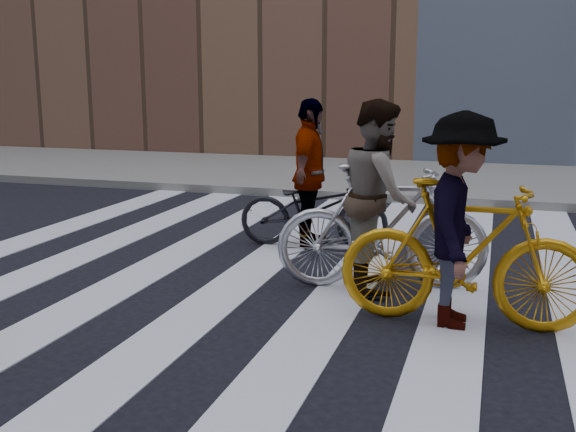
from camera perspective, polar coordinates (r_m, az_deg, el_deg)
The scene contains 9 objects.
ground at distance 6.85m, azimuth 0.12°, elevation -6.03°, with size 100.00×100.00×0.00m, color black.
sidewalk_far at distance 14.02m, azimuth 9.25°, elevation 3.20°, with size 100.00×5.00×0.15m, color gray.
zebra_crosswalk at distance 6.85m, azimuth 0.12°, elevation -5.98°, with size 8.25×10.00×0.01m.
bike_silver_mid at distance 6.72m, azimuth 8.03°, elevation -0.93°, with size 0.59×2.09×1.26m, color #B0B2BB.
bike_yellow_right at distance 5.83m, azimuth 14.70°, elevation -3.13°, with size 0.59×2.09×1.26m, color orange.
bike_dark_rear at distance 8.34m, azimuth 2.15°, elevation 0.60°, with size 0.65×1.85×0.97m, color black.
rider_mid at distance 6.67m, azimuth 7.68°, elevation 1.71°, with size 0.91×0.71×1.88m, color slate.
rider_right at distance 5.77m, azimuth 14.35°, elevation -0.41°, with size 1.17×0.67×1.82m, color slate.
rider_rear at distance 8.28m, azimuth 1.84°, elevation 3.57°, with size 1.08×0.45×1.84m, color slate.
Camera 1 is at (1.93, -6.24, 2.07)m, focal length 42.00 mm.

